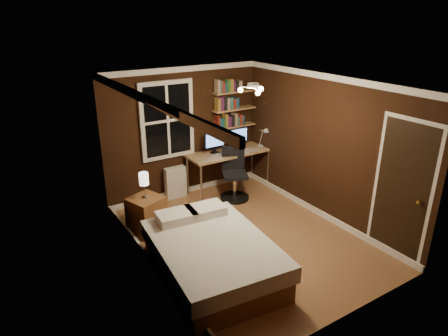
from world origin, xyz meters
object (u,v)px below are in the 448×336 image
bedside_lamp (144,186)px  monitor_left (215,143)px  nightstand (147,215)px  desk_lamp (264,137)px  bed (212,257)px  radiator (175,182)px  desk (229,154)px  office_chair (234,179)px  monitor_right (238,138)px

bedside_lamp → monitor_left: 1.97m
nightstand → desk_lamp: bearing=-7.7°
bed → desk_lamp: bearing=46.4°
radiator → desk: desk is taller
bed → desk_lamp: size_ratio=4.86×
bed → desk_lamp: 3.39m
monitor_left → bedside_lamp: bearing=-155.9°
desk → office_chair: size_ratio=1.68×
nightstand → desk: (2.07, 0.72, 0.45)m
monitor_right → desk: bearing=-162.7°
radiator → nightstand: bearing=-136.0°
desk_lamp → radiator: bearing=168.6°
bedside_lamp → monitor_left: size_ratio=0.97×
nightstand → monitor_left: size_ratio=1.38×
radiator → desk_lamp: size_ratio=1.43×
radiator → monitor_right: monitor_right is taller
bed → office_chair: office_chair is taller
nightstand → radiator: size_ratio=0.98×
bedside_lamp → radiator: size_ratio=0.69×
bedside_lamp → desk_lamp: bearing=11.5°
monitor_right → bedside_lamp: bearing=-161.1°
bedside_lamp → office_chair: (1.94, 0.31, -0.44)m
desk → office_chair: office_chair is taller
bed → monitor_left: size_ratio=4.78×
monitor_left → monitor_right: (0.56, 0.00, 0.00)m
bed → monitor_left: (1.48, 2.39, 0.74)m
radiator → monitor_right: bearing=-5.9°
bed → office_chair: size_ratio=2.10×
office_chair → bed: bearing=-106.3°
monitor_left → nightstand: bearing=-155.9°
monitor_left → office_chair: size_ratio=0.44×
monitor_right → office_chair: 0.90m
monitor_left → bed: bearing=-121.8°
bedside_lamp → bed: bearing=-78.9°
bed → monitor_right: size_ratio=4.78×
bed → desk: bearing=58.3°
radiator → desk: (1.09, -0.23, 0.44)m
monitor_right → desk_lamp: (0.47, -0.23, 0.01)m
nightstand → desk: desk is taller
nightstand → monitor_right: 2.59m
bed → nightstand: (-0.31, 1.58, 0.02)m
radiator → bedside_lamp: bearing=-136.0°
monitor_left → office_chair: 0.82m
nightstand → desk_lamp: desk_lamp is taller
nightstand → bedside_lamp: (0.00, 0.00, 0.53)m
desk → monitor_left: (-0.28, 0.09, 0.27)m
monitor_left → office_chair: (0.15, -0.49, -0.64)m
nightstand → radiator: radiator is taller
desk_lamp → office_chair: 1.12m
bedside_lamp → monitor_left: (1.79, 0.80, 0.19)m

